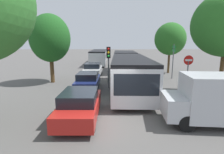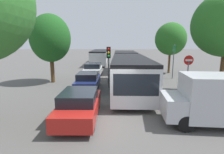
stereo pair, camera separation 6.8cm
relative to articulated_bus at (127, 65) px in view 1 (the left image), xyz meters
The scene contains 11 objects.
ground_plane 9.45m from the articulated_bus, 101.16° to the right, with size 200.00×200.00×0.00m, color #565451.
articulated_bus is the anchor object (origin of this frame).
city_bus_rear 14.51m from the articulated_bus, 104.00° to the left, with size 2.57×11.34×2.44m.
queued_car_red 9.75m from the articulated_bus, 109.69° to the right, with size 1.85×4.18×1.44m.
queued_car_navy 5.06m from the articulated_bus, 134.82° to the right, with size 1.78×4.01×1.38m.
queued_car_white 4.37m from the articulated_bus, 147.12° to the left, with size 1.89×4.26×1.47m.
traffic_light 3.80m from the articulated_bus, 120.37° to the right, with size 0.33×0.37×3.40m.
no_entry_sign 6.20m from the articulated_bus, 50.34° to the right, with size 0.70×0.08×2.82m.
direction_sign_post 5.03m from the articulated_bus, ahead, with size 0.29×1.39×3.60m.
tree_left_mid 7.65m from the articulated_bus, behind, with size 3.66×3.66×6.29m.
tree_right_mid 7.59m from the articulated_bus, 36.87° to the left, with size 3.73×3.73×6.13m.
Camera 1 is at (-0.10, -8.13, 3.69)m, focal length 28.00 mm.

